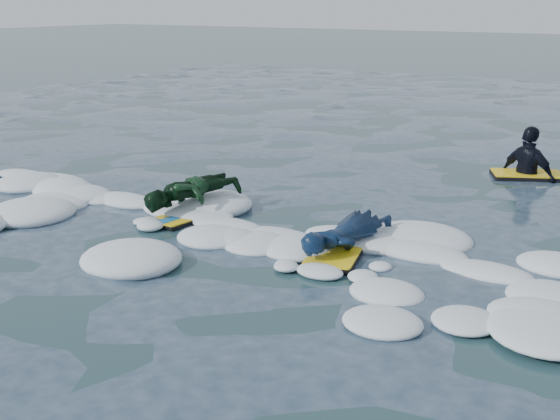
{
  "coord_description": "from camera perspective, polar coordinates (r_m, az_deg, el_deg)",
  "views": [
    {
      "loc": [
        4.22,
        -5.57,
        2.78
      ],
      "look_at": [
        -0.19,
        1.6,
        0.26
      ],
      "focal_mm": 45.0,
      "sensor_mm": 36.0,
      "label": 1
    }
  ],
  "objects": [
    {
      "name": "prone_woman_unit",
      "position": [
        8.08,
        5.29,
        -2.07
      ],
      "size": [
        0.79,
        1.59,
        0.39
      ],
      "rotation": [
        0.0,
        0.0,
        1.82
      ],
      "color": "black",
      "rests_on": "ground"
    },
    {
      "name": "prone_child_unit",
      "position": [
        9.41,
        -7.15,
        1.08
      ],
      "size": [
        1.08,
        1.5,
        0.54
      ],
      "rotation": [
        0.0,
        0.0,
        1.47
      ],
      "color": "black",
      "rests_on": "ground"
    },
    {
      "name": "waiting_rider_unit",
      "position": [
        12.18,
        19.45,
        2.5
      ],
      "size": [
        1.29,
        1.04,
        1.7
      ],
      "rotation": [
        0.0,
        0.0,
        0.44
      ],
      "color": "black",
      "rests_on": "ground"
    },
    {
      "name": "ground",
      "position": [
        7.52,
        -5.17,
        -5.12
      ],
      "size": [
        120.0,
        120.0,
        0.0
      ],
      "primitive_type": "plane",
      "color": "#173238",
      "rests_on": "ground"
    },
    {
      "name": "foam_band",
      "position": [
        8.32,
        -0.92,
        -2.89
      ],
      "size": [
        12.0,
        3.1,
        0.3
      ],
      "primitive_type": null,
      "color": "white",
      "rests_on": "ground"
    }
  ]
}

